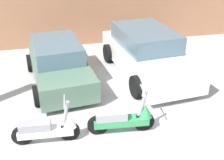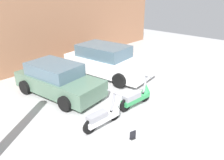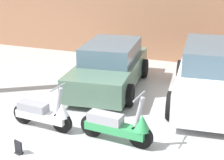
# 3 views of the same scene
# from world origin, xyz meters

# --- Properties ---
(wall_back) EXTENTS (19.60, 0.12, 3.62)m
(wall_back) POSITION_xyz_m (0.00, 7.13, 1.81)
(wall_back) COLOR #9E6B4C
(wall_back) RESTS_ON ground_plane
(scooter_front_left) EXTENTS (1.49, 0.54, 1.04)m
(scooter_front_left) POSITION_xyz_m (-1.17, 0.95, 0.37)
(scooter_front_left) COLOR black
(scooter_front_left) RESTS_ON ground_plane
(scooter_front_right) EXTENTS (1.58, 0.57, 1.10)m
(scooter_front_right) POSITION_xyz_m (0.54, 0.94, 0.39)
(scooter_front_right) COLOR black
(scooter_front_right) RESTS_ON ground_plane
(car_rear_left) EXTENTS (2.13, 3.89, 1.27)m
(car_rear_left) POSITION_xyz_m (-0.79, 3.89, 0.61)
(car_rear_left) COLOR #51705B
(car_rear_left) RESTS_ON ground_plane
(car_rear_center) EXTENTS (2.40, 4.45, 1.46)m
(car_rear_center) POSITION_xyz_m (2.08, 3.91, 0.70)
(car_rear_center) COLOR white
(car_rear_center) RESTS_ON ground_plane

